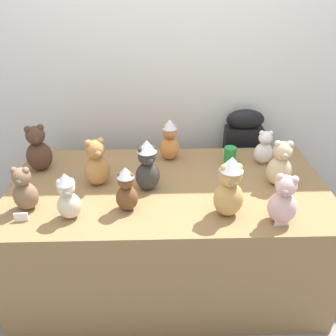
% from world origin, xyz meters
% --- Properties ---
extents(ground_plane, '(10.00, 10.00, 0.00)m').
position_xyz_m(ground_plane, '(0.00, 0.00, 0.00)').
color(ground_plane, gray).
extents(wall_back, '(7.00, 0.08, 2.60)m').
position_xyz_m(wall_back, '(0.00, 0.99, 1.30)').
color(wall_back, silver).
rests_on(wall_back, ground_plane).
extents(display_table, '(1.92, 0.97, 0.76)m').
position_xyz_m(display_table, '(0.00, 0.25, 0.38)').
color(display_table, olive).
rests_on(display_table, ground_plane).
extents(instrument_case, '(0.28, 0.13, 1.01)m').
position_xyz_m(instrument_case, '(0.59, 0.87, 0.51)').
color(instrument_case, black).
rests_on(instrument_case, ground_plane).
extents(teddy_bear_ginger, '(0.13, 0.12, 0.29)m').
position_xyz_m(teddy_bear_ginger, '(0.02, 0.59, 0.90)').
color(teddy_bear_ginger, '#D17F3D').
rests_on(teddy_bear_ginger, display_table).
extents(teddy_bear_mocha, '(0.14, 0.12, 0.26)m').
position_xyz_m(teddy_bear_mocha, '(-0.77, 0.04, 0.88)').
color(teddy_bear_mocha, '#7F6047').
rests_on(teddy_bear_mocha, display_table).
extents(teddy_bear_cocoa, '(0.20, 0.19, 0.31)m').
position_xyz_m(teddy_bear_cocoa, '(-0.81, 0.46, 0.90)').
color(teddy_bear_cocoa, '#4C3323').
rests_on(teddy_bear_cocoa, display_table).
extents(teddy_bear_sand, '(0.16, 0.14, 0.29)m').
position_xyz_m(teddy_bear_sand, '(0.66, 0.24, 0.90)').
color(teddy_bear_sand, '#CCB78E').
rests_on(teddy_bear_sand, display_table).
extents(teddy_bear_caramel, '(0.19, 0.18, 0.30)m').
position_xyz_m(teddy_bear_caramel, '(-0.42, 0.28, 0.90)').
color(teddy_bear_caramel, '#B27A42').
rests_on(teddy_bear_caramel, display_table).
extents(teddy_bear_honey, '(0.17, 0.15, 0.35)m').
position_xyz_m(teddy_bear_honey, '(0.31, -0.04, 0.93)').
color(teddy_bear_honey, tan).
rests_on(teddy_bear_honey, display_table).
extents(teddy_bear_chestnut, '(0.13, 0.11, 0.26)m').
position_xyz_m(teddy_bear_chestnut, '(-0.23, 0.02, 0.89)').
color(teddy_bear_chestnut, brown).
rests_on(teddy_bear_chestnut, display_table).
extents(teddy_bear_snow, '(0.13, 0.11, 0.24)m').
position_xyz_m(teddy_bear_snow, '(0.64, 0.51, 0.87)').
color(teddy_bear_snow, white).
rests_on(teddy_bear_snow, display_table).
extents(teddy_bear_charcoal, '(0.17, 0.16, 0.32)m').
position_xyz_m(teddy_bear_charcoal, '(-0.12, 0.22, 0.91)').
color(teddy_bear_charcoal, '#383533').
rests_on(teddy_bear_charcoal, display_table).
extents(teddy_bear_cream, '(0.14, 0.12, 0.27)m').
position_xyz_m(teddy_bear_cream, '(-0.52, -0.05, 0.89)').
color(teddy_bear_cream, beige).
rests_on(teddy_bear_cream, display_table).
extents(teddy_bear_blush, '(0.18, 0.17, 0.28)m').
position_xyz_m(teddy_bear_blush, '(0.57, -0.12, 0.89)').
color(teddy_bear_blush, beige).
rests_on(teddy_bear_blush, display_table).
extents(party_cup_green, '(0.08, 0.08, 0.11)m').
position_xyz_m(party_cup_green, '(0.42, 0.53, 0.82)').
color(party_cup_green, '#238C3D').
rests_on(party_cup_green, display_table).
extents(name_card_front_left, '(0.07, 0.01, 0.05)m').
position_xyz_m(name_card_front_left, '(0.57, -0.15, 0.79)').
color(name_card_front_left, white).
rests_on(name_card_front_left, display_table).
extents(name_card_front_middle, '(0.07, 0.01, 0.05)m').
position_xyz_m(name_card_front_middle, '(-0.77, -0.07, 0.79)').
color(name_card_front_middle, white).
rests_on(name_card_front_middle, display_table).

